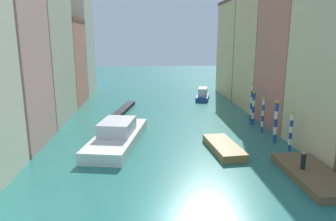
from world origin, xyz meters
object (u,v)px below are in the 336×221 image
Objects in this scene: mooring_pole_1 at (276,121)px; mooring_pole_4 at (251,102)px; person_on_dock at (303,161)px; mooring_pole_3 at (253,108)px; vaporetto_white at (118,135)px; gondola_black at (124,109)px; waterfront_dock at (312,175)px; mooring_pole_0 at (291,130)px; motorboat_1 at (224,147)px; motorboat_0 at (203,95)px; mooring_pole_2 at (263,114)px.

mooring_pole_1 is 8.18m from mooring_pole_4.
mooring_pole_3 reaches higher than person_on_dock.
mooring_pole_1 is at bearing -2.45° from vaporetto_white.
vaporetto_white reaches higher than gondola_black.
waterfront_dock is 1.86× the size of mooring_pole_3.
waterfront_dock is 16.65m from mooring_pole_4.
person_on_dock is 0.36× the size of mooring_pole_0.
waterfront_dock is 14.91m from mooring_pole_3.
mooring_pole_4 reaches higher than waterfront_dock.
mooring_pole_4 is (0.90, 16.48, 2.19)m from waterfront_dock.
mooring_pole_0 reaches higher than vaporetto_white.
mooring_pole_0 is 0.88× the size of mooring_pole_1.
mooring_pole_1 is 6.48m from mooring_pole_3.
mooring_pole_1 is 6.34m from motorboat_1.
motorboat_0 reaches higher than waterfront_dock.
person_on_dock is at bearing -94.42° from mooring_pole_3.
waterfront_dock is 17.52m from vaporetto_white.
waterfront_dock is 28.00m from gondola_black.
gondola_black is 14.83m from motorboat_0.
mooring_pole_0 is at bearing -47.23° from gondola_black.
mooring_pole_2 is at bearing 89.84° from mooring_pole_1.
mooring_pole_1 is 0.36× the size of vaporetto_white.
mooring_pole_1 is 0.46× the size of gondola_black.
mooring_pole_1 is at bearing 81.88° from person_on_dock.
waterfront_dock is 6.15m from mooring_pole_0.
mooring_pole_1 is at bearing 20.06° from motorboat_1.
mooring_pole_1 is 15.71m from vaporetto_white.
mooring_pole_1 is (0.60, 8.31, 1.92)m from waterfront_dock.
mooring_pole_3 reaches higher than waterfront_dock.
waterfront_dock is 1.15m from person_on_dock.
mooring_pole_2 is 0.33× the size of vaporetto_white.
mooring_pole_3 is 18.19m from gondola_black.
mooring_pole_2 reaches higher than mooring_pole_0.
motorboat_0 is (12.78, 7.50, 0.51)m from gondola_black.
mooring_pole_4 is (0.30, 8.17, 0.27)m from mooring_pole_1.
person_on_dock reaches higher than motorboat_1.
vaporetto_white reaches higher than motorboat_1.
mooring_pole_4 is 0.76× the size of motorboat_1.
mooring_pole_1 reaches higher than mooring_pole_0.
mooring_pole_2 is at bearing 10.15° from vaporetto_white.
mooring_pole_3 is (-0.41, 8.95, 0.16)m from mooring_pole_0.
gondola_black is 1.47× the size of motorboat_1.
mooring_pole_0 is 0.32× the size of vaporetto_white.
vaporetto_white is 14.48m from gondola_black.
gondola_black is at bearing 123.11° from waterfront_dock.
motorboat_1 is (-5.09, 6.23, 0.05)m from waterfront_dock.
vaporetto_white reaches higher than waterfront_dock.
mooring_pole_0 is 10.66m from mooring_pole_4.
mooring_pole_4 is at bearing 87.90° from mooring_pole_1.
vaporetto_white is (-15.62, -5.80, -1.27)m from mooring_pole_3.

